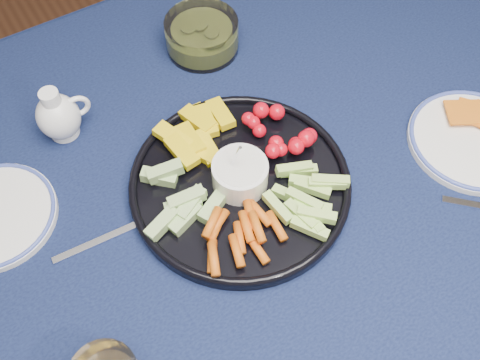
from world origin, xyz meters
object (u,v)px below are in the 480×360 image
pickle_bowl (202,36)px  cheese_plate (473,139)px  creamer_pitcher (59,116)px  dining_table (254,218)px  crudite_platter (239,182)px

pickle_bowl → cheese_plate: 0.50m
creamer_pitcher → cheese_plate: (0.56, -0.37, -0.03)m
creamer_pitcher → dining_table: bearing=-51.5°
creamer_pitcher → crudite_platter: bearing=-52.4°
creamer_pitcher → pickle_bowl: creamer_pitcher is taller
crudite_platter → pickle_bowl: size_ratio=2.56×
cheese_plate → dining_table: bearing=163.3°
dining_table → crudite_platter: 0.11m
dining_table → pickle_bowl: pickle_bowl is taller
dining_table → pickle_bowl: size_ratio=12.59×
dining_table → crudite_platter: size_ratio=4.92×
dining_table → creamer_pitcher: size_ratio=17.23×
pickle_bowl → creamer_pitcher: bearing=-169.5°
pickle_bowl → crudite_platter: bearing=-109.1°
creamer_pitcher → cheese_plate: 0.67m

